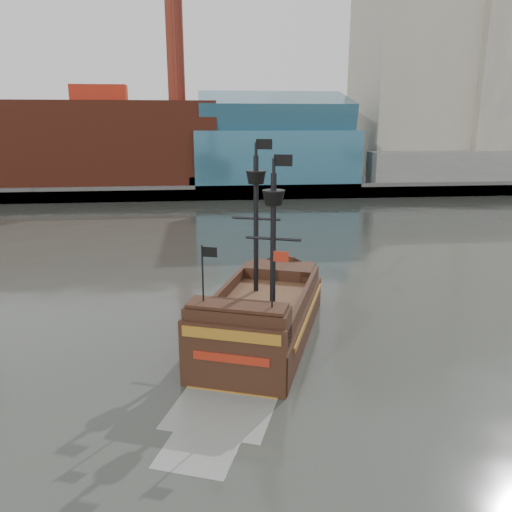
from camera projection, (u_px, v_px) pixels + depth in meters
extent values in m
plane|color=#2D2F2A|center=(278.00, 361.00, 28.85)|extent=(400.00, 400.00, 0.00)
cube|color=slate|center=(218.00, 177.00, 116.88)|extent=(220.00, 60.00, 2.00)
cube|color=#4C4C49|center=(224.00, 193.00, 88.49)|extent=(220.00, 1.00, 2.60)
cube|color=maroon|center=(103.00, 144.00, 93.10)|extent=(42.00, 18.00, 15.00)
cube|color=#2D5F78|center=(274.00, 157.00, 95.29)|extent=(30.00, 16.00, 10.00)
cube|color=#A69D89|center=(410.00, 64.00, 103.45)|extent=(20.00, 22.00, 46.00)
cube|color=#ADA491|center=(500.00, 84.00, 102.60)|extent=(18.00, 18.00, 38.00)
cube|color=#A69D89|center=(422.00, 60.00, 120.07)|extent=(24.00, 20.00, 52.00)
cube|color=slate|center=(471.00, 167.00, 96.07)|extent=(40.00, 6.00, 6.00)
cylinder|color=maroon|center=(175.00, 40.00, 91.73)|extent=(3.20, 3.20, 22.00)
cube|color=#2D5F78|center=(274.00, 113.00, 93.21)|extent=(28.00, 14.94, 8.78)
cube|color=black|center=(263.00, 327.00, 31.98)|extent=(10.12, 14.80, 2.96)
cube|color=#50351D|center=(263.00, 303.00, 31.55)|extent=(9.10, 13.32, 0.34)
cube|color=black|center=(280.00, 272.00, 36.57)|extent=(5.49, 4.25, 1.14)
cube|color=black|center=(237.00, 326.00, 25.77)|extent=(5.71, 3.60, 2.05)
cube|color=black|center=(232.00, 367.00, 25.26)|extent=(5.33, 2.22, 4.56)
cube|color=#9D681E|center=(231.00, 336.00, 24.64)|extent=(4.84, 1.88, 0.57)
cube|color=maroon|center=(231.00, 359.00, 24.97)|extent=(3.77, 1.48, 0.46)
cylinder|color=black|center=(256.00, 225.00, 32.16)|extent=(0.41, 0.41, 8.89)
cylinder|color=black|center=(273.00, 246.00, 28.28)|extent=(0.41, 0.41, 8.21)
cone|color=black|center=(256.00, 177.00, 31.37)|extent=(1.61, 1.61, 0.80)
cone|color=black|center=(274.00, 198.00, 27.57)|extent=(1.61, 1.61, 0.80)
cube|color=black|center=(264.00, 144.00, 30.71)|extent=(0.97, 0.39, 0.63)
cube|color=black|center=(283.00, 160.00, 26.91)|extent=(0.97, 0.39, 0.63)
cube|color=#939892|center=(221.00, 412.00, 23.82)|extent=(5.97, 5.54, 0.02)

